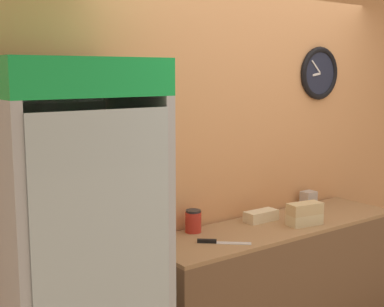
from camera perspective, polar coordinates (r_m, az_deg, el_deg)
name	(u,v)px	position (r m, az deg, el deg)	size (l,w,h in m)	color
wall_back	(247,155)	(3.91, 5.84, -0.14)	(5.20, 0.10, 2.70)	tan
prep_counter	(275,287)	(3.93, 8.88, -13.87)	(1.98, 0.56, 0.91)	brown
beverage_cooler	(70,238)	(2.86, -12.90, -8.78)	(0.79, 0.70, 2.02)	#B2B7BC
sandwich_stack_bottom	(305,219)	(3.78, 11.91, -6.90)	(0.26, 0.15, 0.08)	beige
sandwich_stack_middle	(305,209)	(3.76, 11.95, -5.76)	(0.26, 0.15, 0.08)	tan
sandwich_flat_left	(261,216)	(3.83, 7.38, -6.61)	(0.25, 0.11, 0.07)	beige
chefs_knife	(216,242)	(3.34, 2.63, -9.39)	(0.27, 0.25, 0.02)	silver
condiment_jar	(193,221)	(3.54, 0.14, -7.23)	(0.11, 0.11, 0.15)	#B72D23
napkin_dispenser	(308,199)	(4.30, 12.32, -4.74)	(0.11, 0.09, 0.12)	#B7B2AD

